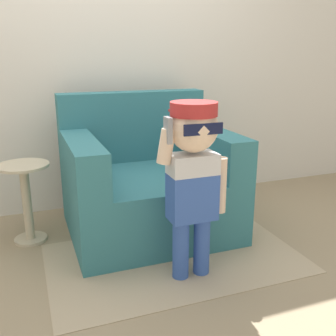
{
  "coord_description": "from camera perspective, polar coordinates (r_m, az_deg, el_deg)",
  "views": [
    {
      "loc": [
        -0.55,
        -2.44,
        1.21
      ],
      "look_at": [
        0.24,
        -0.31,
        0.55
      ],
      "focal_mm": 42.0,
      "sensor_mm": 36.0,
      "label": 1
    }
  ],
  "objects": [
    {
      "name": "rug",
      "position": [
        2.48,
        0.99,
        -12.9
      ],
      "size": [
        1.52,
        0.92,
        0.01
      ],
      "color": "tan",
      "rests_on": "ground_plane"
    },
    {
      "name": "armchair",
      "position": [
        2.76,
        -3.05,
        -2.33
      ],
      "size": [
        1.09,
        0.95,
        0.94
      ],
      "color": "teal",
      "rests_on": "ground_plane"
    },
    {
      "name": "wall_back",
      "position": [
        3.16,
        -10.94,
        17.65
      ],
      "size": [
        10.0,
        0.05,
        2.6
      ],
      "color": "silver",
      "rests_on": "ground_plane"
    },
    {
      "name": "ground_plane",
      "position": [
        2.78,
        -7.06,
        -9.66
      ],
      "size": [
        10.0,
        10.0,
        0.0
      ],
      "primitive_type": "plane",
      "color": "#998466"
    },
    {
      "name": "person_child",
      "position": [
        2.06,
        3.67,
        0.52
      ],
      "size": [
        0.4,
        0.3,
        0.98
      ],
      "color": "#3356AD",
      "rests_on": "ground_plane"
    },
    {
      "name": "side_table",
      "position": [
        2.73,
        -19.89,
        -3.79
      ],
      "size": [
        0.33,
        0.33,
        0.53
      ],
      "color": "beige",
      "rests_on": "ground_plane"
    }
  ]
}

